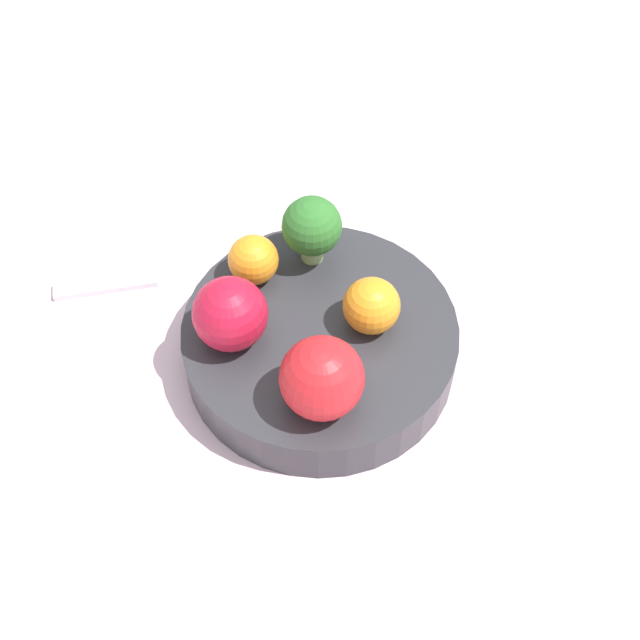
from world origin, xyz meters
name	(u,v)px	position (x,y,z in m)	size (l,w,h in m)	color
ground_plane	(320,372)	(0.00, 0.00, 0.00)	(6.00, 6.00, 0.00)	gray
table_surface	(320,365)	(0.00, 0.00, 0.01)	(1.20, 1.20, 0.02)	silver
bowl	(320,343)	(0.00, 0.00, 0.04)	(0.21, 0.21, 0.04)	#2D2D33
broccoli	(312,227)	(-0.03, -0.06, 0.09)	(0.05, 0.05, 0.06)	#99C17A
apple_red	(322,378)	(0.03, 0.05, 0.09)	(0.06, 0.06, 0.06)	red
apple_green	(230,314)	(0.06, -0.03, 0.09)	(0.05, 0.05, 0.05)	#B7142D
orange_front	(372,306)	(-0.03, 0.02, 0.08)	(0.04, 0.04, 0.04)	orange
orange_back	(253,260)	(0.02, -0.07, 0.08)	(0.04, 0.04, 0.04)	orange
spoon	(106,285)	(0.11, -0.16, 0.02)	(0.08, 0.05, 0.01)	silver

